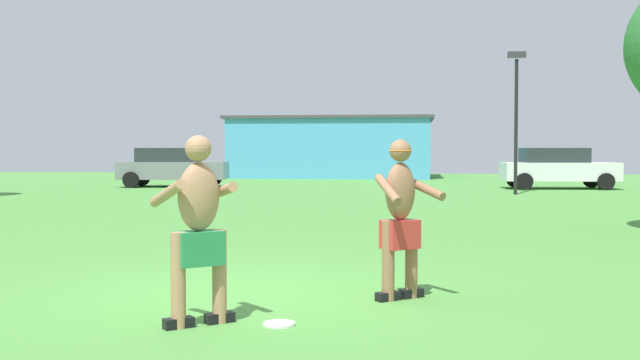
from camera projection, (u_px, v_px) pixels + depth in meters
ground_plane at (235, 292)px, 8.30m from camera, size 80.00×80.00×0.00m
player_with_cap at (400, 212)px, 7.87m from camera, size 0.74×0.80×1.65m
player_in_green at (198, 225)px, 6.70m from camera, size 0.83×0.81×1.67m
frisbee at (279, 324)px, 6.74m from camera, size 0.28×0.28×0.03m
car_gray_near_post at (172, 167)px, 31.15m from camera, size 4.47×2.42×1.58m
car_white_mid_lot at (557, 167)px, 29.64m from camera, size 4.41×2.27×1.58m
lamp_post at (516, 105)px, 25.87m from camera, size 0.60×0.24×4.81m
outbuilding_behind_lot at (333, 147)px, 42.21m from camera, size 10.89×7.08×3.25m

